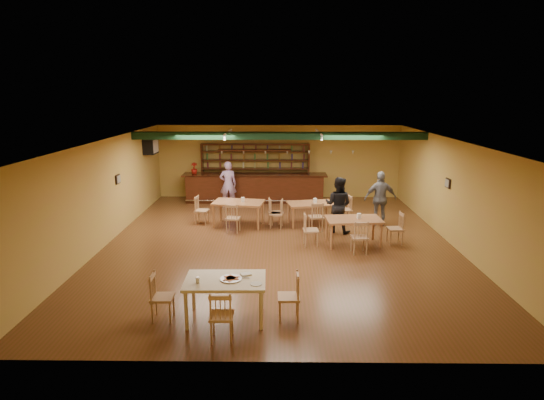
{
  "coord_description": "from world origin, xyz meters",
  "views": [
    {
      "loc": [
        -0.04,
        -12.54,
        4.29
      ],
      "look_at": [
        -0.21,
        0.6,
        1.15
      ],
      "focal_mm": 29.7,
      "sensor_mm": 36.0,
      "label": 1
    }
  ],
  "objects_px": {
    "dining_table_b": "(310,214)",
    "near_table": "(226,299)",
    "dining_table_a": "(239,214)",
    "patron_right_a": "(338,205)",
    "bar_counter": "(255,188)",
    "dining_table_d": "(353,232)",
    "patron_bar": "(228,184)"
  },
  "relations": [
    {
      "from": "dining_table_a",
      "to": "patron_right_a",
      "type": "xyz_separation_m",
      "value": [
        3.18,
        -0.65,
        0.47
      ]
    },
    {
      "from": "dining_table_a",
      "to": "near_table",
      "type": "height_order",
      "value": "near_table"
    },
    {
      "from": "dining_table_a",
      "to": "patron_right_a",
      "type": "height_order",
      "value": "patron_right_a"
    },
    {
      "from": "dining_table_d",
      "to": "bar_counter",
      "type": "bearing_deg",
      "value": 116.47
    },
    {
      "from": "patron_right_a",
      "to": "bar_counter",
      "type": "bearing_deg",
      "value": -29.8
    },
    {
      "from": "dining_table_a",
      "to": "near_table",
      "type": "distance_m",
      "value": 6.33
    },
    {
      "from": "bar_counter",
      "to": "near_table",
      "type": "xyz_separation_m",
      "value": [
        -0.08,
        -9.71,
        -0.15
      ]
    },
    {
      "from": "bar_counter",
      "to": "dining_table_b",
      "type": "relative_size",
      "value": 3.85
    },
    {
      "from": "dining_table_d",
      "to": "patron_bar",
      "type": "height_order",
      "value": "patron_bar"
    },
    {
      "from": "dining_table_b",
      "to": "patron_right_a",
      "type": "xyz_separation_m",
      "value": [
        0.8,
        -0.8,
        0.51
      ]
    },
    {
      "from": "dining_table_a",
      "to": "dining_table_d",
      "type": "bearing_deg",
      "value": -19.34
    },
    {
      "from": "near_table",
      "to": "patron_right_a",
      "type": "bearing_deg",
      "value": 61.78
    },
    {
      "from": "dining_table_a",
      "to": "patron_bar",
      "type": "distance_m",
      "value": 2.68
    },
    {
      "from": "bar_counter",
      "to": "dining_table_a",
      "type": "distance_m",
      "value": 3.41
    },
    {
      "from": "dining_table_b",
      "to": "near_table",
      "type": "distance_m",
      "value": 6.8
    },
    {
      "from": "bar_counter",
      "to": "dining_table_a",
      "type": "relative_size",
      "value": 3.52
    },
    {
      "from": "bar_counter",
      "to": "dining_table_d",
      "type": "distance_m",
      "value": 6.11
    },
    {
      "from": "bar_counter",
      "to": "dining_table_d",
      "type": "xyz_separation_m",
      "value": [
        3.1,
        -5.26,
        -0.17
      ]
    },
    {
      "from": "near_table",
      "to": "patron_right_a",
      "type": "xyz_separation_m",
      "value": [
        2.89,
        5.67,
        0.47
      ]
    },
    {
      "from": "near_table",
      "to": "patron_bar",
      "type": "relative_size",
      "value": 0.87
    },
    {
      "from": "dining_table_a",
      "to": "patron_bar",
      "type": "xyz_separation_m",
      "value": [
        -0.62,
        2.56,
        0.47
      ]
    },
    {
      "from": "dining_table_b",
      "to": "patron_bar",
      "type": "distance_m",
      "value": 3.88
    },
    {
      "from": "bar_counter",
      "to": "near_table",
      "type": "distance_m",
      "value": 9.71
    },
    {
      "from": "near_table",
      "to": "patron_right_a",
      "type": "relative_size",
      "value": 0.87
    },
    {
      "from": "bar_counter",
      "to": "near_table",
      "type": "relative_size",
      "value": 3.73
    },
    {
      "from": "bar_counter",
      "to": "dining_table_a",
      "type": "bearing_deg",
      "value": -96.18
    },
    {
      "from": "dining_table_d",
      "to": "dining_table_b",
      "type": "bearing_deg",
      "value": 114.29
    },
    {
      "from": "patron_right_a",
      "to": "dining_table_d",
      "type": "bearing_deg",
      "value": 128.73
    },
    {
      "from": "dining_table_b",
      "to": "near_table",
      "type": "bearing_deg",
      "value": -118.27
    },
    {
      "from": "near_table",
      "to": "patron_bar",
      "type": "height_order",
      "value": "patron_bar"
    },
    {
      "from": "patron_bar",
      "to": "dining_table_d",
      "type": "bearing_deg",
      "value": 124.68
    },
    {
      "from": "near_table",
      "to": "patron_bar",
      "type": "distance_m",
      "value": 8.94
    }
  ]
}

